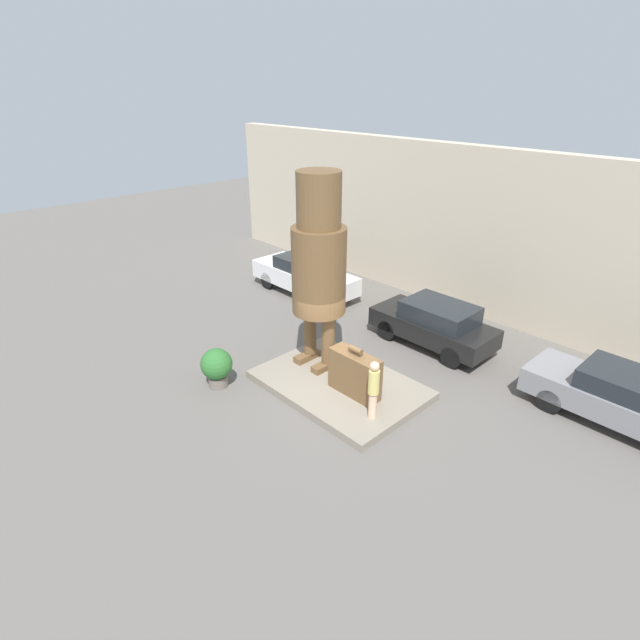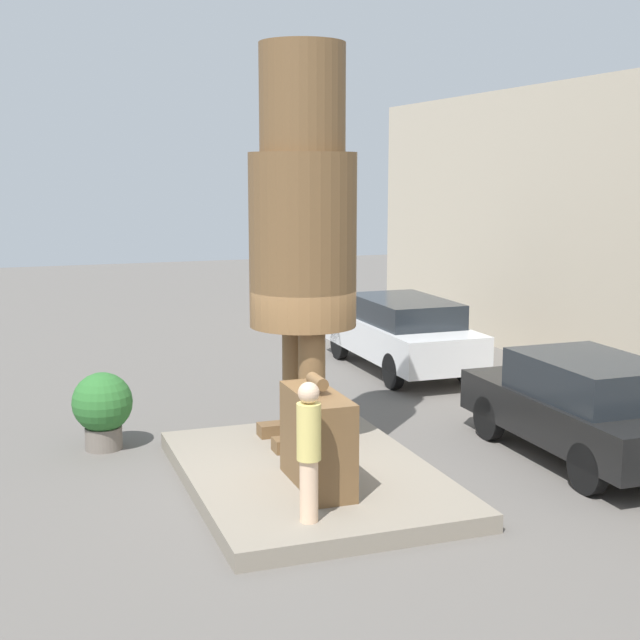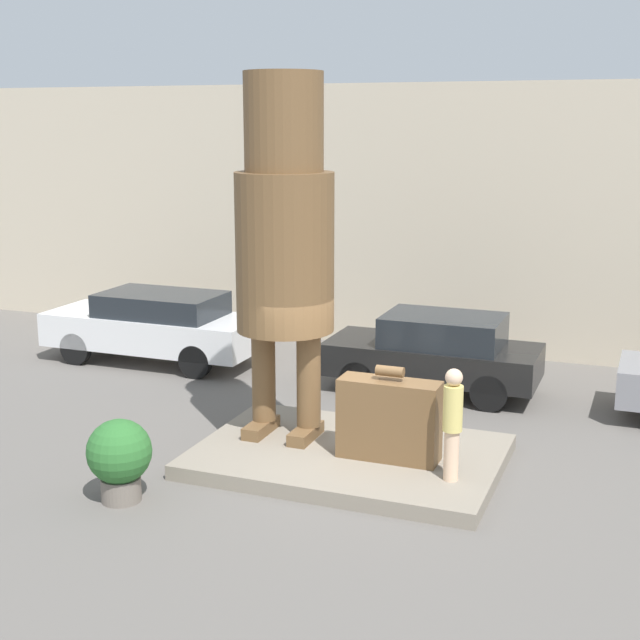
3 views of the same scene
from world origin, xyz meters
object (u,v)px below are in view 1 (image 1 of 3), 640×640
statue_figure (319,258)px  tourist (374,388)px  giant_suitcase (355,374)px  parked_car_white (306,274)px  planter_pot (217,366)px  parked_car_black (435,323)px  parked_car_grey (626,399)px

statue_figure → tourist: (2.94, -0.91, -2.45)m
giant_suitcase → parked_car_white: (-6.62, 4.17, -0.01)m
planter_pot → statue_figure: bearing=64.3°
tourist → planter_pot: 4.69m
tourist → parked_car_white: size_ratio=0.34×
parked_car_black → statue_figure: bearing=68.1°
planter_pot → parked_car_grey: bearing=36.8°
statue_figure → parked_car_black: statue_figure is taller
planter_pot → parked_car_black: bearing=66.4°
parked_car_white → giant_suitcase: bearing=147.8°
statue_figure → parked_car_black: (1.53, 3.81, -2.76)m
parked_car_black → tourist: bearing=106.7°
giant_suitcase → parked_car_grey: 6.89m
statue_figure → giant_suitcase: bearing=-13.0°
tourist → parked_car_grey: 6.42m
statue_figure → tourist: statue_figure is taller
parked_car_black → parked_car_grey: size_ratio=0.87×
giant_suitcase → parked_car_black: 4.25m
parked_car_grey → planter_pot: bearing=36.8°
parked_car_black → parked_car_grey: (5.83, -0.08, -0.02)m
statue_figure → planter_pot: bearing=-115.7°
statue_figure → giant_suitcase: size_ratio=3.74×
giant_suitcase → parked_car_black: giant_suitcase is taller
parked_car_grey → statue_figure: bearing=26.8°
giant_suitcase → parked_car_black: (-0.34, 4.24, -0.03)m
tourist → planter_pot: bearing=-156.4°
tourist → parked_car_grey: tourist is taller
statue_figure → parked_car_grey: statue_figure is taller
tourist → parked_car_white: 8.99m
parked_car_white → planter_pot: bearing=117.6°
parked_car_grey → planter_pot: size_ratio=3.96×
statue_figure → planter_pot: 4.24m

